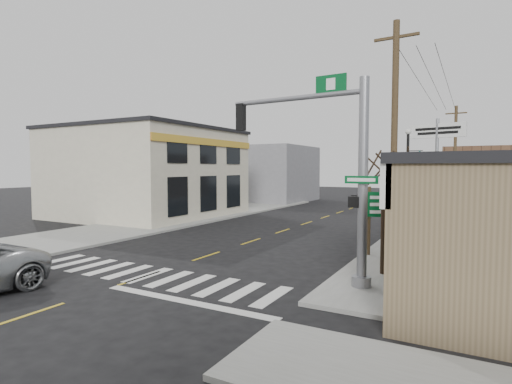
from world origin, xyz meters
The scene contains 19 objects.
ground centered at (0.00, 0.00, 0.00)m, with size 140.00×140.00×0.00m, color black.
sidewalk_right centered at (9.00, 13.00, 0.07)m, with size 6.00×38.00×0.13m, color gray.
sidewalk_left centered at (-9.00, 13.00, 0.07)m, with size 6.00×38.00×0.13m, color gray.
center_line centered at (0.00, 8.00, 0.01)m, with size 0.12×56.00×0.01m, color gold.
crosswalk centered at (0.00, 0.40, 0.01)m, with size 11.00×2.20×0.01m, color silver.
left_building centered at (-13.00, 14.00, 3.40)m, with size 12.00×12.00×6.80m, color beige.
bldg_distant_right centered at (12.00, 30.00, 2.80)m, with size 8.00×10.00×5.60m, color brown.
bldg_distant_left centered at (-11.00, 32.00, 3.20)m, with size 9.00×10.00×6.40m, color gray.
traffic_signal_pole centered at (6.40, 2.30, 4.14)m, with size 5.33×0.39×6.75m.
guide_sign centered at (7.02, 7.07, 2.03)m, with size 1.69×0.14×2.96m.
fire_hydrant centered at (7.48, 5.97, 0.54)m, with size 0.24×0.24×0.76m.
ped_crossing_sign centered at (8.20, 8.34, 1.91)m, with size 1.00×0.07×2.59m.
lamp_post centered at (7.12, 12.85, 3.53)m, with size 0.76×0.60×5.86m.
dance_center_sign centered at (8.30, 15.60, 5.15)m, with size 3.13×0.20×6.65m.
bare_tree centered at (7.50, 4.22, 4.27)m, with size 2.63×2.63×5.26m.
shrub_front centered at (8.35, 3.55, 0.61)m, with size 1.27×1.27×0.95m, color #143118.
shrub_back centered at (8.96, 8.19, 0.52)m, with size 1.04×1.04×0.78m, color black.
utility_pole_near centered at (7.66, 4.98, 4.75)m, with size 1.57×0.24×9.01m.
utility_pole_far centered at (9.01, 22.43, 4.37)m, with size 1.44×0.22×8.27m.
Camera 1 is at (10.22, -10.21, 3.87)m, focal length 28.00 mm.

